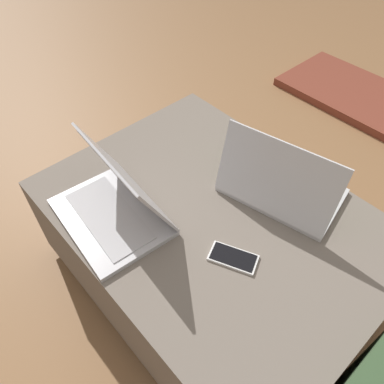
# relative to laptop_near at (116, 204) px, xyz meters

# --- Properties ---
(ground_plane) EXTENTS (14.00, 14.00, 0.00)m
(ground_plane) POSITION_rel_laptop_near_xyz_m (0.19, 0.22, -0.45)
(ground_plane) COLOR olive
(ottoman) EXTENTS (1.03, 0.77, 0.40)m
(ottoman) POSITION_rel_laptop_near_xyz_m (0.19, 0.22, -0.25)
(ottoman) COLOR #3D3832
(ottoman) RESTS_ON ground_plane
(laptop_near) EXTENTS (0.36, 0.28, 0.24)m
(laptop_near) POSITION_rel_laptop_near_xyz_m (0.00, 0.00, 0.00)
(laptop_near) COLOR #B7B7BC
(laptop_near) RESTS_ON ottoman
(laptop_far) EXTENTS (0.40, 0.31, 0.24)m
(laptop_far) POSITION_rel_laptop_near_xyz_m (0.28, 0.41, -0.00)
(laptop_far) COLOR silver
(laptop_far) RESTS_ON ottoman
(cell_phone) EXTENTS (0.15, 0.11, 0.01)m
(cell_phone) POSITION_rel_laptop_near_xyz_m (0.34, 0.14, -0.05)
(cell_phone) COLOR white
(cell_phone) RESTS_ON ottoman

